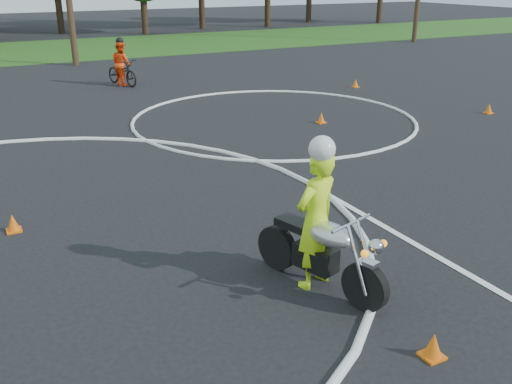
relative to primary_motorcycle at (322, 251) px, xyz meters
name	(u,v)px	position (x,y,z in m)	size (l,w,h in m)	color
course_markings	(100,193)	(-1.79, 4.85, -0.54)	(19.05, 19.05, 0.12)	silver
primary_motorcycle	(322,251)	(0.00, 0.00, 0.00)	(0.88, 2.08, 1.13)	black
rider_primary_grp	(316,216)	(-0.01, 0.14, 0.46)	(0.79, 0.63, 2.09)	#C1F119
rider_second_grp	(122,68)	(1.62, 15.72, 0.07)	(1.15, 1.92, 1.75)	black
traffic_cones	(331,165)	(2.86, 3.90, -0.41)	(14.12, 15.14, 0.30)	#E55F0C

